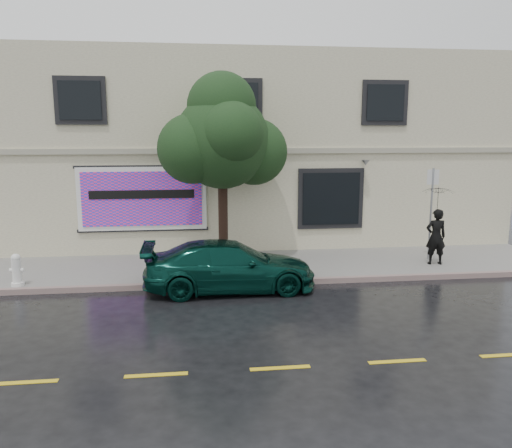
{
  "coord_description": "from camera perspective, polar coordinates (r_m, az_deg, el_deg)",
  "views": [
    {
      "loc": [
        -1.45,
        -11.76,
        4.16
      ],
      "look_at": [
        0.25,
        2.2,
        1.61
      ],
      "focal_mm": 35.0,
      "sensor_mm": 36.0,
      "label": 1
    }
  ],
  "objects": [
    {
      "name": "car",
      "position": [
        13.45,
        -3.03,
        -4.81
      ],
      "size": [
        4.6,
        2.09,
        1.33
      ],
      "primitive_type": "imported",
      "rotation": [
        0.0,
        0.0,
        1.59
      ],
      "color": "#083229",
      "rests_on": "ground"
    },
    {
      "name": "umbrella",
      "position": [
        16.23,
        20.13,
        2.93
      ],
      "size": [
        1.02,
        1.02,
        0.75
      ],
      "primitive_type": "imported",
      "rotation": [
        0.0,
        0.0,
        -0.02
      ],
      "color": "black",
      "rests_on": "pedestrian"
    },
    {
      "name": "curb",
      "position": [
        13.95,
        -0.69,
        -6.77
      ],
      "size": [
        20.0,
        0.18,
        0.16
      ],
      "primitive_type": "cube",
      "color": "gray",
      "rests_on": "ground"
    },
    {
      "name": "billboard",
      "position": [
        16.9,
        -12.86,
        2.84
      ],
      "size": [
        4.3,
        0.16,
        2.2
      ],
      "color": "white",
      "rests_on": "ground"
    },
    {
      "name": "pedestrian",
      "position": [
        16.42,
        19.86,
        -1.38
      ],
      "size": [
        0.66,
        0.46,
        1.74
      ],
      "primitive_type": "imported",
      "rotation": [
        0.0,
        0.0,
        3.07
      ],
      "color": "black",
      "rests_on": "sidewalk"
    },
    {
      "name": "fire_hydrant",
      "position": [
        14.82,
        -25.67,
        -4.77
      ],
      "size": [
        0.36,
        0.34,
        0.87
      ],
      "rotation": [
        0.0,
        0.0,
        -0.05
      ],
      "color": "white",
      "rests_on": "sidewalk"
    },
    {
      "name": "sidewalk",
      "position": [
        15.62,
        -1.4,
        -4.9
      ],
      "size": [
        20.0,
        3.5,
        0.15
      ],
      "primitive_type": "cube",
      "color": "gray",
      "rests_on": "ground"
    },
    {
      "name": "sign_pole",
      "position": [
        16.87,
        19.39,
        1.96
      ],
      "size": [
        0.36,
        0.1,
        2.95
      ],
      "rotation": [
        0.0,
        0.0,
        -0.23
      ],
      "color": "gray",
      "rests_on": "sidewalk"
    },
    {
      "name": "street_tree",
      "position": [
        15.23,
        -3.89,
        9.36
      ],
      "size": [
        2.88,
        2.88,
        5.24
      ],
      "color": "black",
      "rests_on": "sidewalk"
    },
    {
      "name": "building",
      "position": [
        20.81,
        -2.99,
        8.43
      ],
      "size": [
        20.0,
        8.12,
        7.0
      ],
      "color": "beige",
      "rests_on": "ground"
    },
    {
      "name": "ground",
      "position": [
        12.56,
        0.06,
        -9.08
      ],
      "size": [
        90.0,
        90.0,
        0.0
      ],
      "primitive_type": "plane",
      "color": "black",
      "rests_on": "ground"
    },
    {
      "name": "road_marking",
      "position": [
        9.36,
        2.78,
        -16.1
      ],
      "size": [
        19.0,
        0.12,
        0.01
      ],
      "primitive_type": "cube",
      "color": "gold",
      "rests_on": "ground"
    }
  ]
}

